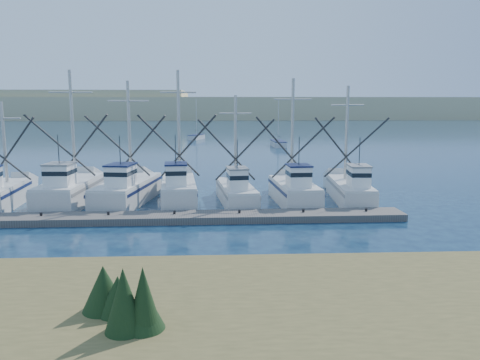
% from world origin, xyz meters
% --- Properties ---
extents(ground, '(500.00, 500.00, 0.00)m').
position_xyz_m(ground, '(0.00, 0.00, 0.00)').
color(ground, '#0C1E38').
rests_on(ground, ground).
extents(shore_bank, '(40.00, 10.00, 1.60)m').
position_xyz_m(shore_bank, '(-8.00, -10.00, 0.80)').
color(shore_bank, '#4C422D').
rests_on(shore_bank, ground).
extents(floating_dock, '(32.52, 2.61, 0.43)m').
position_xyz_m(floating_dock, '(-9.31, 6.79, 0.22)').
color(floating_dock, '#5B5551').
rests_on(floating_dock, ground).
extents(dune_ridge, '(360.00, 60.00, 10.00)m').
position_xyz_m(dune_ridge, '(0.00, 210.00, 5.00)').
color(dune_ridge, tan).
rests_on(dune_ridge, ground).
extents(trawler_fleet, '(31.64, 8.79, 9.52)m').
position_xyz_m(trawler_fleet, '(-9.38, 11.70, 0.97)').
color(trawler_fleet, silver).
rests_on(trawler_fleet, ground).
extents(sailboat_near, '(2.11, 6.34, 8.10)m').
position_xyz_m(sailboat_near, '(5.58, 56.97, 0.49)').
color(sailboat_near, silver).
rests_on(sailboat_near, ground).
extents(sailboat_far, '(3.29, 5.71, 8.10)m').
position_xyz_m(sailboat_far, '(-8.89, 73.50, 0.50)').
color(sailboat_far, silver).
rests_on(sailboat_far, ground).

